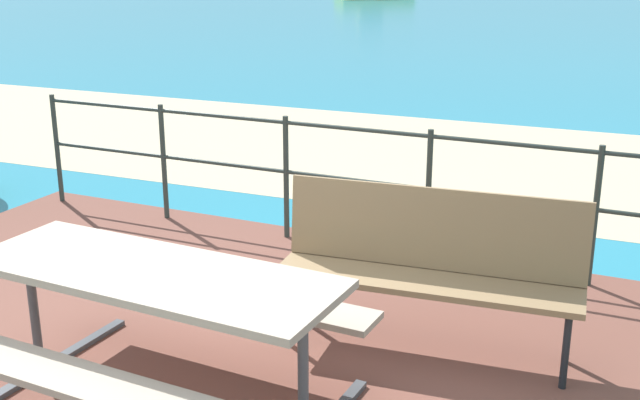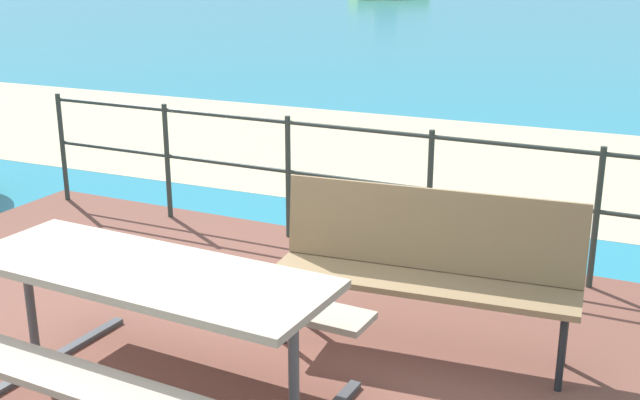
# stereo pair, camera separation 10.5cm
# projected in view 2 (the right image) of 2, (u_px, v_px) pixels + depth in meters

# --- Properties ---
(patio_paving) EXTENTS (6.40, 5.20, 0.06)m
(patio_paving) POSITION_uv_depth(u_px,v_px,m) (178.00, 397.00, 4.18)
(patio_paving) COLOR brown
(patio_paving) RESTS_ON ground
(beach_strip) EXTENTS (54.10, 5.84, 0.01)m
(beach_strip) POSITION_uv_depth(u_px,v_px,m) (467.00, 161.00, 9.04)
(beach_strip) COLOR beige
(beach_strip) RESTS_ON ground
(picnic_table) EXTENTS (1.93, 1.40, 0.77)m
(picnic_table) POSITION_uv_depth(u_px,v_px,m) (147.00, 303.00, 3.86)
(picnic_table) COLOR tan
(picnic_table) RESTS_ON patio_paving
(park_bench) EXTENTS (1.77, 0.59, 0.94)m
(park_bench) POSITION_uv_depth(u_px,v_px,m) (426.00, 258.00, 4.50)
(park_bench) COLOR #8C704C
(park_bench) RESTS_ON patio_paving
(railing_fence) EXTENTS (5.94, 0.04, 1.00)m
(railing_fence) POSITION_uv_depth(u_px,v_px,m) (356.00, 171.00, 6.04)
(railing_fence) COLOR #2D3833
(railing_fence) RESTS_ON patio_paving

